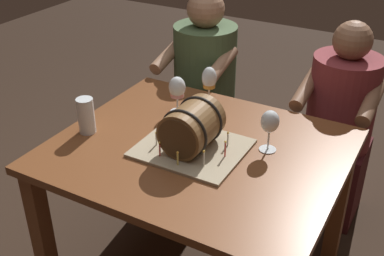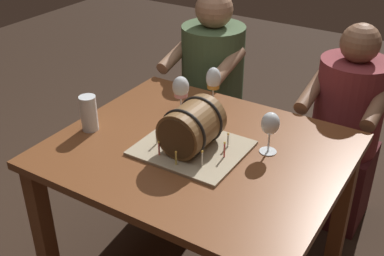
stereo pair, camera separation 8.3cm
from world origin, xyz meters
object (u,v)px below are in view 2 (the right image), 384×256
Objects in this scene: beer_pint at (89,114)px; dining_table at (199,170)px; barrel_cake at (192,130)px; wine_glass_rose at (181,89)px; wine_glass_amber at (213,80)px; person_seated_right at (344,136)px; wine_glass_empty at (270,125)px; person_seated_left at (212,95)px.

dining_table is at bearing 14.28° from beer_pint.
wine_glass_rose is at bearing 130.77° from barrel_cake.
wine_glass_amber is 0.18× the size of person_seated_right.
person_seated_right is at bearing 40.05° from wine_glass_amber.
dining_table is 0.40m from wine_glass_rose.
barrel_cake is 2.67× the size of beer_pint.
wine_glass_amber is 1.25× the size of beer_pint.
barrel_cake is at bearing -116.33° from person_seated_right.
beer_pint is at bearing -133.42° from person_seated_right.
person_seated_left reaches higher than wine_glass_empty.
barrel_cake reaches higher than wine_glass_rose.
wine_glass_amber is (-0.14, 0.36, 0.25)m from dining_table.
wine_glass_amber reaches higher than dining_table.
person_seated_right is at bearing 46.58° from beer_pint.
person_seated_left reaches higher than dining_table.
wine_glass_rose is at bearing -137.62° from person_seated_right.
wine_glass_empty is 1.13× the size of beer_pint.
beer_pint is at bearing -168.45° from barrel_cake.
wine_glass_amber is (-0.39, 0.24, 0.01)m from wine_glass_empty.
wine_glass_amber is at bearing 148.92° from wine_glass_empty.
wine_glass_rose is 0.43m from beer_pint.
wine_glass_rose is (-0.49, 0.11, -0.01)m from wine_glass_empty.
wine_glass_rose reaches higher than beer_pint.
wine_glass_amber is 0.17× the size of person_seated_left.
person_seated_left is (-0.40, 0.81, -0.08)m from dining_table.
wine_glass_amber reaches higher than wine_glass_rose.
wine_glass_amber is 0.59m from beer_pint.
wine_glass_rose is 0.16× the size of person_seated_right.
wine_glass_amber reaches higher than wine_glass_empty.
person_seated_left is at bearing 116.19° from dining_table.
person_seated_right reaches higher than dining_table.
person_seated_right is (0.14, 0.69, -0.35)m from wine_glass_empty.
wine_glass_empty is at bearing -31.08° from wine_glass_amber.
beer_pint is at bearing -165.72° from dining_table.
person_seated_right is (0.40, 0.80, -0.11)m from dining_table.
wine_glass_empty is 0.50m from wine_glass_rose.
person_seated_left is 1.05× the size of person_seated_right.
person_seated_left is (-0.65, 0.69, -0.32)m from wine_glass_empty.
beer_pint is 0.14× the size of person_seated_left.
wine_glass_amber is (-0.12, 0.38, 0.04)m from barrel_cake.
dining_table is 0.45m from wine_glass_amber.
person_seated_right reaches higher than beer_pint.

